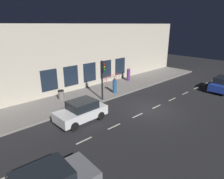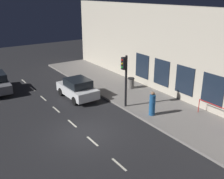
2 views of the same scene
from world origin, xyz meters
name	(u,v)px [view 1 (image 1 of 2)]	position (x,y,z in m)	size (l,w,h in m)	color
ground_plane	(150,110)	(0.00, 0.00, 0.00)	(60.00, 60.00, 0.00)	#232326
sidewalk	(103,91)	(6.25, 0.00, 0.07)	(4.50, 32.00, 0.15)	gray
building_facade	(87,57)	(8.80, 0.00, 3.50)	(0.65, 32.00, 7.02)	beige
lane_centre_line	(157,107)	(0.00, -1.00, 0.00)	(0.12, 27.20, 0.01)	beige
traffic_light	(103,74)	(4.20, 1.66, 2.63)	(0.50, 0.32, 3.73)	black
parked_car_0	(81,111)	(2.34, 5.37, 0.79)	(2.02, 3.87, 1.58)	silver
parked_car_1	(224,84)	(-2.39, -9.93, 0.79)	(2.08, 4.29, 1.58)	#1E389E
pedestrian_0	(115,86)	(4.89, -0.50, 0.90)	(0.55, 0.55, 1.66)	#1E5189
pedestrian_1	(128,75)	(7.11, -5.00, 0.91)	(0.55, 0.55, 1.67)	#5B2D70
trash_bin	(61,95)	(7.00, 4.50, 0.60)	(0.58, 0.58, 0.90)	slate
red_railing	(113,77)	(7.83, -3.03, 0.88)	(0.05, 2.17, 0.97)	red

